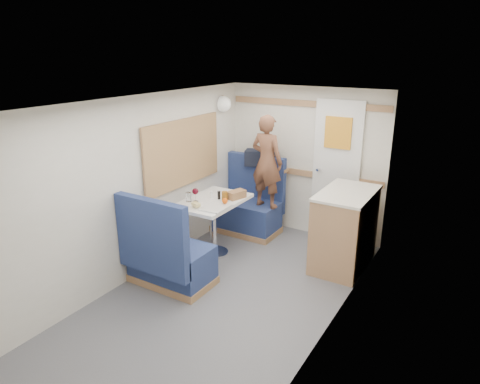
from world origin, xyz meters
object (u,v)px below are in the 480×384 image
Objects in this scene: tray at (216,207)px; orange_fruit at (225,201)px; tumbler_left at (189,197)px; bench_near at (168,260)px; cheese_block at (196,204)px; duffel_bag at (262,158)px; pepper_grinder at (219,195)px; person at (267,162)px; dinette_table at (213,212)px; salt_grinder at (211,195)px; galley_counter at (344,229)px; bench_far at (248,210)px; wine_glass at (195,192)px; bread_loaf at (236,195)px; beer_glass at (225,196)px; dome_light at (223,104)px.

tray is 4.93× the size of orange_fruit.
tumbler_left is (-0.40, 0.02, 0.05)m from tray.
bench_near reaches higher than cheese_block.
duffel_bag is 1.08m from pepper_grinder.
person reaches higher than bench_near.
dinette_table is 0.21m from salt_grinder.
duffel_bag is at bearing -47.82° from person.
galley_counter is 1.51m from tray.
bench_far is 1.17m from wine_glass.
bench_far is 0.93m from pepper_grinder.
salt_grinder is (-0.05, 0.05, 0.20)m from dinette_table.
duffel_bag is at bearing 81.34° from wine_glass.
pepper_grinder is (0.05, 0.93, 0.47)m from bench_near.
bench_near reaches higher than dinette_table.
pepper_grinder is at bearing 8.40° from salt_grinder.
tumbler_left is (-0.53, -0.99, -0.29)m from person.
duffel_bag reaches higher than bread_loaf.
bread_loaf is at bearing 29.22° from salt_grinder.
beer_glass is (0.13, -0.80, 0.47)m from bench_far.
bench_far is 10.59× the size of pepper_grinder.
galley_counter is (1.47, 0.55, -0.10)m from dinette_table.
beer_glass is 0.48× the size of bread_loaf.
bench_far is 5.25× the size of dome_light.
salt_grinder is at bearing 67.96° from wine_glass.
salt_grinder is at bearing -150.78° from bread_loaf.
bread_loaf is (0.35, 0.36, -0.08)m from wine_glass.
salt_grinder is (-0.24, 0.26, 0.03)m from tray.
dome_light reaches higher than tumbler_left.
person reaches higher than tumbler_left.
salt_grinder is at bearing -175.68° from beer_glass.
salt_grinder is at bearing 155.66° from orange_fruit.
duffel_bag is at bearing 78.39° from tumbler_left.
wine_glass is (-0.45, -0.95, -0.22)m from person.
tumbler_left is at bearing -123.11° from salt_grinder.
bench_far is (-0.00, 0.86, -0.27)m from dinette_table.
person reaches higher than dinette_table.
beer_glass is at bearing -159.90° from galley_counter.
tray is (0.19, -1.08, 0.43)m from bench_far.
dinette_table is 0.37m from cheese_block.
pepper_grinder is at bearing -60.94° from dome_light.
salt_grinder is 0.31m from bread_loaf.
duffel_bag is 1.23m from orange_fruit.
galley_counter is 0.75× the size of person.
beer_glass reaches higher than dinette_table.
tumbler_left is (-0.08, -0.04, -0.07)m from wine_glass.
dinette_table is 0.35m from bread_loaf.
tumbler_left is (0.18, -1.05, -0.97)m from dome_light.
bench_near is at bearing -86.70° from salt_grinder.
bench_near is 0.80m from tray.
tumbler_left is (-0.44, -0.12, 0.00)m from orange_fruit.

